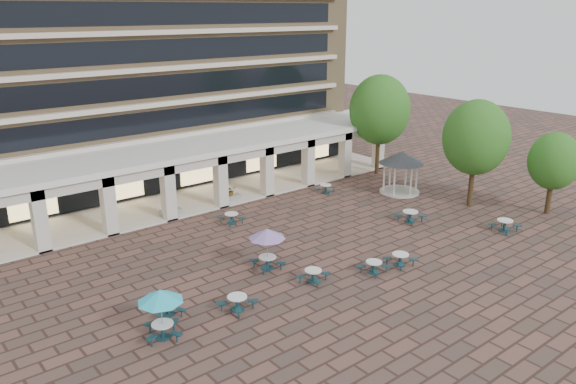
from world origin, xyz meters
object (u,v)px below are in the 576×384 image
object	(u,v)px
gazebo	(401,162)
planter_right	(231,195)
picnic_table_3	(505,224)
planter_left	(171,210)
picnic_table_2	(400,259)

from	to	relation	value
gazebo	planter_right	size ratio (longest dim) A/B	2.36
picnic_table_3	planter_left	size ratio (longest dim) A/B	1.20
planter_left	planter_right	xyz separation A→B (m)	(5.06, 0.00, 0.04)
picnic_table_2	planter_left	size ratio (longest dim) A/B	1.08
picnic_table_2	planter_left	world-z (taller)	planter_left
picnic_table_2	gazebo	size ratio (longest dim) A/B	0.46
picnic_table_3	gazebo	xyz separation A→B (m)	(0.97, 9.71, 2.03)
picnic_table_2	picnic_table_3	world-z (taller)	picnic_table_3
picnic_table_2	gazebo	distance (m)	13.77
picnic_table_3	planter_right	world-z (taller)	planter_right
planter_left	picnic_table_2	bearing A→B (deg)	-67.48
picnic_table_3	gazebo	bearing A→B (deg)	88.11
picnic_table_3	planter_left	world-z (taller)	planter_left
planter_left	planter_right	size ratio (longest dim) A/B	1.00
picnic_table_2	picnic_table_3	xyz separation A→B (m)	(9.39, -0.87, 0.03)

